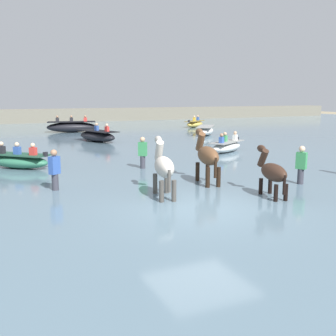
% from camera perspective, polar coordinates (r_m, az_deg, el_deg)
% --- Properties ---
extents(ground_plane, '(120.00, 120.00, 0.00)m').
position_cam_1_polar(ground_plane, '(10.63, 4.55, -7.54)').
color(ground_plane, gray).
extents(water_surface, '(90.00, 90.00, 0.38)m').
position_cam_1_polar(water_surface, '(19.71, -9.79, 1.12)').
color(water_surface, slate).
rests_on(water_surface, ground).
extents(horse_lead_dark_bay, '(0.64, 1.65, 1.78)m').
position_cam_1_polar(horse_lead_dark_bay, '(11.83, 14.43, -0.75)').
color(horse_lead_dark_bay, '#382319').
rests_on(horse_lead_dark_bay, ground).
extents(horse_trailing_pinto, '(0.80, 1.88, 2.04)m').
position_cam_1_polar(horse_trailing_pinto, '(11.45, -0.62, -0.01)').
color(horse_trailing_pinto, beige).
rests_on(horse_trailing_pinto, ground).
extents(horse_flank_bay, '(0.78, 1.96, 2.12)m').
position_cam_1_polar(horse_flank_bay, '(13.29, 5.51, 1.56)').
color(horse_flank_bay, brown).
rests_on(horse_flank_bay, ground).
extents(boat_near_starboard, '(2.71, 2.15, 1.01)m').
position_cam_1_polar(boat_near_starboard, '(21.03, 8.24, 3.04)').
color(boat_near_starboard, silver).
rests_on(boat_near_starboard, water_surface).
extents(boat_far_inshore, '(4.04, 2.17, 1.32)m').
position_cam_1_polar(boat_far_inshore, '(33.09, -13.36, 5.65)').
color(boat_far_inshore, black).
rests_on(boat_far_inshore, water_surface).
extents(boat_near_port, '(2.19, 3.67, 1.17)m').
position_cam_1_polar(boat_near_port, '(25.96, -9.91, 4.46)').
color(boat_near_port, black).
rests_on(boat_near_port, water_surface).
extents(boat_mid_outer, '(2.53, 2.52, 1.04)m').
position_cam_1_polar(boat_mid_outer, '(17.17, -20.15, 0.99)').
color(boat_mid_outer, '#337556').
rests_on(boat_mid_outer, water_surface).
extents(boat_mid_channel, '(2.86, 2.58, 1.05)m').
position_cam_1_polar(boat_mid_channel, '(37.56, 3.79, 6.20)').
color(boat_mid_channel, gold).
rests_on(boat_mid_channel, water_surface).
extents(boat_distant_west, '(2.84, 3.32, 0.64)m').
position_cam_1_polar(boat_distant_west, '(30.01, 5.26, 5.25)').
color(boat_distant_west, silver).
rests_on(boat_distant_west, water_surface).
extents(person_onlooker_left, '(0.33, 0.38, 1.63)m').
position_cam_1_polar(person_onlooker_left, '(13.86, 18.15, -0.16)').
color(person_onlooker_left, '#383842').
rests_on(person_onlooker_left, ground).
extents(person_wading_close, '(0.37, 0.36, 1.63)m').
position_cam_1_polar(person_wading_close, '(16.06, -3.57, 1.67)').
color(person_wading_close, '#383842').
rests_on(person_wading_close, ground).
extents(person_spectator_far, '(0.38, 0.35, 1.63)m').
position_cam_1_polar(person_spectator_far, '(12.78, -15.60, -0.87)').
color(person_spectator_far, '#383842').
rests_on(person_spectator_far, ground).
extents(far_shoreline, '(80.00, 2.40, 1.80)m').
position_cam_1_polar(far_shoreline, '(46.07, -18.64, 6.70)').
color(far_shoreline, '#706B5B').
rests_on(far_shoreline, ground).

